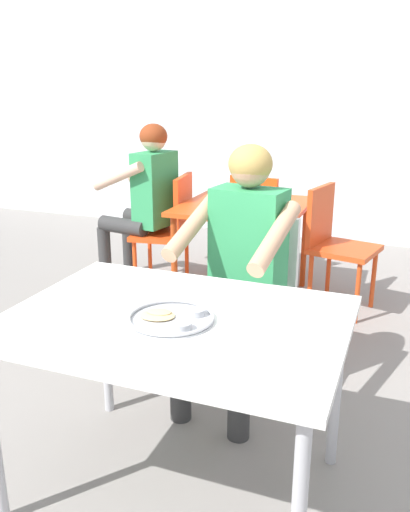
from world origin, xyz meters
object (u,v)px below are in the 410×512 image
at_px(patron_background, 146,192).
at_px(chair_red_left, 171,224).
at_px(diner_foreground, 240,255).
at_px(table_foreground, 176,334).
at_px(thali_tray, 171,318).
at_px(chair_foreground, 256,288).
at_px(chair_red_right, 334,239).
at_px(chair_red_far, 259,216).
at_px(table_background_red, 244,215).

bearing_deg(patron_background, chair_red_left, 3.79).
bearing_deg(diner_foreground, table_foreground, -90.92).
relative_size(chair_red_left, patron_background, 0.70).
distance_m(table_foreground, patron_background, 2.32).
bearing_deg(table_foreground, thali_tray, -86.64).
height_order(table_foreground, chair_foreground, chair_foreground).
relative_size(table_foreground, chair_red_left, 1.35).
relative_size(table_foreground, thali_tray, 3.93).
bearing_deg(chair_red_right, chair_red_left, -178.95).
relative_size(chair_red_left, chair_red_right, 1.02).
distance_m(thali_tray, patron_background, 2.35).
xyz_separation_m(chair_foreground, chair_red_left, (-0.98, 1.09, -0.01)).
height_order(chair_red_far, patron_background, patron_background).
bearing_deg(chair_red_far, table_foreground, -80.79).
distance_m(chair_red_left, patron_background, 0.31).
bearing_deg(chair_red_left, chair_red_far, 49.38).
distance_m(table_foreground, chair_red_left, 2.24).
distance_m(table_foreground, thali_tray, 0.09).
xyz_separation_m(table_background_red, patron_background, (-0.79, 0.01, 0.11)).
height_order(thali_tray, patron_background, patron_background).
xyz_separation_m(diner_foreground, chair_red_left, (-0.96, 1.31, -0.25)).
height_order(thali_tray, diner_foreground, diner_foreground).
bearing_deg(chair_red_far, diner_foreground, -77.11).
bearing_deg(patron_background, thali_tray, -60.68).
bearing_deg(chair_red_right, table_foreground, -97.55).
bearing_deg(diner_foreground, chair_foreground, 84.21).
distance_m(diner_foreground, patron_background, 1.74).
xyz_separation_m(chair_foreground, chair_red_right, (0.24, 1.11, -0.01)).
height_order(chair_foreground, patron_background, patron_background).
bearing_deg(chair_red_far, patron_background, -139.31).
height_order(thali_tray, chair_red_right, chair_red_right).
relative_size(table_foreground, chair_red_far, 1.44).
height_order(table_foreground, table_background_red, table_foreground).
height_order(chair_foreground, diner_foreground, diner_foreground).
bearing_deg(thali_tray, chair_red_far, 99.12).
bearing_deg(patron_background, diner_foreground, -48.12).
bearing_deg(diner_foreground, patron_background, 131.88).
relative_size(thali_tray, chair_red_right, 0.35).
bearing_deg(chair_red_far, chair_foreground, -74.85).
xyz_separation_m(table_background_red, chair_red_far, (-0.06, 0.64, -0.15)).
distance_m(chair_foreground, patron_background, 1.62).
height_order(diner_foreground, chair_red_far, diner_foreground).
bearing_deg(table_foreground, chair_foreground, 87.95).
relative_size(table_foreground, patron_background, 0.95).
relative_size(diner_foreground, table_background_red, 1.36).
height_order(diner_foreground, table_background_red, diner_foreground).
height_order(chair_red_right, patron_background, patron_background).
relative_size(chair_foreground, chair_red_far, 1.07).
bearing_deg(table_foreground, table_background_red, 100.30).
bearing_deg(chair_red_left, diner_foreground, -53.73).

